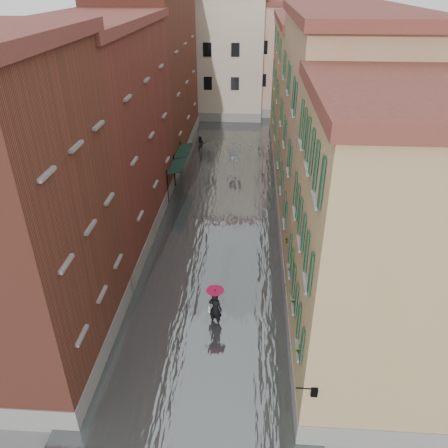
% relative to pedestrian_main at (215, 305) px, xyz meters
% --- Properties ---
extents(ground, '(120.00, 120.00, 0.00)m').
position_rel_pedestrian_main_xyz_m(ground, '(-0.56, -0.22, -1.21)').
color(ground, slate).
rests_on(ground, ground).
extents(floodwater, '(10.00, 60.00, 0.20)m').
position_rel_pedestrian_main_xyz_m(floodwater, '(-0.56, 12.78, -1.11)').
color(floodwater, '#505859').
rests_on(floodwater, ground).
extents(building_left_near, '(6.00, 8.00, 13.00)m').
position_rel_pedestrian_main_xyz_m(building_left_near, '(-7.56, -2.22, 5.29)').
color(building_left_near, brown).
rests_on(building_left_near, ground).
extents(building_left_mid, '(6.00, 14.00, 12.50)m').
position_rel_pedestrian_main_xyz_m(building_left_mid, '(-7.56, 8.78, 5.04)').
color(building_left_mid, maroon).
rests_on(building_left_mid, ground).
extents(building_left_far, '(6.00, 16.00, 14.00)m').
position_rel_pedestrian_main_xyz_m(building_left_far, '(-7.56, 23.78, 5.79)').
color(building_left_far, brown).
rests_on(building_left_far, ground).
extents(building_right_near, '(6.00, 8.00, 11.50)m').
position_rel_pedestrian_main_xyz_m(building_right_near, '(6.44, -2.22, 4.54)').
color(building_right_near, '#A38F54').
rests_on(building_right_near, ground).
extents(building_right_mid, '(6.00, 14.00, 13.00)m').
position_rel_pedestrian_main_xyz_m(building_right_mid, '(6.44, 8.78, 5.29)').
color(building_right_mid, '#A08461').
rests_on(building_right_mid, ground).
extents(building_right_far, '(6.00, 16.00, 11.50)m').
position_rel_pedestrian_main_xyz_m(building_right_far, '(6.44, 23.78, 4.54)').
color(building_right_far, '#A38F54').
rests_on(building_right_far, ground).
extents(building_end_cream, '(12.00, 9.00, 13.00)m').
position_rel_pedestrian_main_xyz_m(building_end_cream, '(-3.56, 37.78, 5.29)').
color(building_end_cream, '#B4A38F').
rests_on(building_end_cream, ground).
extents(building_end_pink, '(10.00, 9.00, 12.00)m').
position_rel_pedestrian_main_xyz_m(building_end_pink, '(5.44, 39.78, 4.79)').
color(building_end_pink, tan).
rests_on(building_end_pink, ground).
extents(awning_near, '(1.09, 2.93, 2.80)m').
position_rel_pedestrian_main_xyz_m(awning_near, '(-4.05, 13.92, 1.26)').
color(awning_near, black).
rests_on(awning_near, ground).
extents(awning_far, '(1.09, 3.30, 2.80)m').
position_rel_pedestrian_main_xyz_m(awning_far, '(-4.04, 17.13, 1.27)').
color(awning_far, black).
rests_on(awning_far, ground).
extents(wall_lantern, '(0.71, 0.22, 0.35)m').
position_rel_pedestrian_main_xyz_m(wall_lantern, '(3.77, -6.22, 1.80)').
color(wall_lantern, black).
rests_on(wall_lantern, ground).
extents(window_planters, '(0.59, 8.32, 0.84)m').
position_rel_pedestrian_main_xyz_m(window_planters, '(3.56, -0.99, 2.30)').
color(window_planters, '#9B6732').
rests_on(window_planters, ground).
extents(pedestrian_main, '(0.88, 0.88, 2.06)m').
position_rel_pedestrian_main_xyz_m(pedestrian_main, '(0.00, 0.00, 0.00)').
color(pedestrian_main, black).
rests_on(pedestrian_main, ground).
extents(pedestrian_far, '(0.83, 0.70, 1.49)m').
position_rel_pedestrian_main_xyz_m(pedestrian_far, '(-3.40, 23.94, -0.46)').
color(pedestrian_far, black).
rests_on(pedestrian_far, ground).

